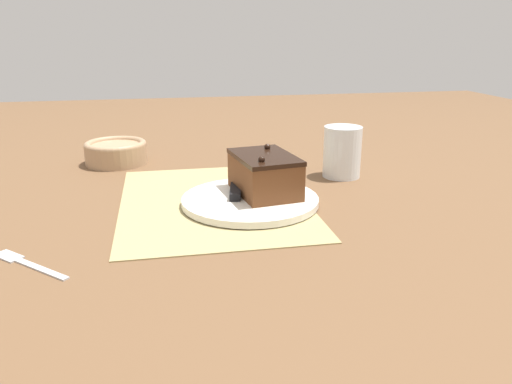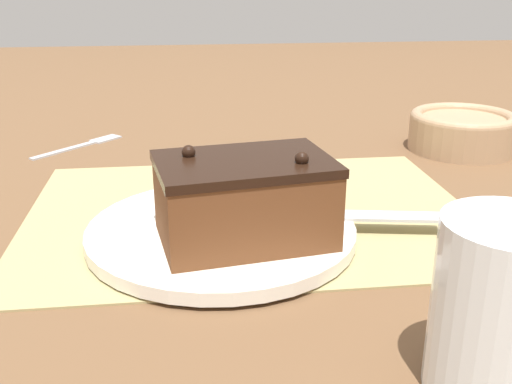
% 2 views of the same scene
% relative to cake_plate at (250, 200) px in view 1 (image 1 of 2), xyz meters
% --- Properties ---
extents(ground_plane, '(3.00, 3.00, 0.00)m').
position_rel_cake_plate_xyz_m(ground_plane, '(-0.03, -0.06, -0.01)').
color(ground_plane, brown).
extents(placemat_woven, '(0.46, 0.34, 0.00)m').
position_rel_cake_plate_xyz_m(placemat_woven, '(-0.03, -0.06, -0.01)').
color(placemat_woven, tan).
rests_on(placemat_woven, ground_plane).
extents(cake_plate, '(0.25, 0.25, 0.01)m').
position_rel_cake_plate_xyz_m(cake_plate, '(0.00, 0.00, 0.00)').
color(cake_plate, white).
rests_on(cake_plate, placemat_woven).
extents(chocolate_cake, '(0.16, 0.12, 0.08)m').
position_rel_cake_plate_xyz_m(chocolate_cake, '(-0.02, 0.03, 0.04)').
color(chocolate_cake, brown).
rests_on(chocolate_cake, cake_plate).
extents(serving_knife, '(0.24, 0.06, 0.01)m').
position_rel_cake_plate_xyz_m(serving_knife, '(-0.06, -0.02, 0.01)').
color(serving_knife, black).
rests_on(serving_knife, cake_plate).
extents(drinking_glass, '(0.08, 0.08, 0.11)m').
position_rel_cake_plate_xyz_m(drinking_glass, '(-0.15, 0.23, 0.05)').
color(drinking_glass, white).
rests_on(drinking_glass, ground_plane).
extents(small_bowl, '(0.14, 0.14, 0.05)m').
position_rel_cake_plate_xyz_m(small_bowl, '(-0.36, -0.26, 0.02)').
color(small_bowl, tan).
rests_on(small_bowl, ground_plane).
extents(dessert_fork, '(0.11, 0.12, 0.01)m').
position_rel_cake_plate_xyz_m(dessert_fork, '(0.18, -0.35, -0.01)').
color(dessert_fork, '#B7BABF').
rests_on(dessert_fork, ground_plane).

